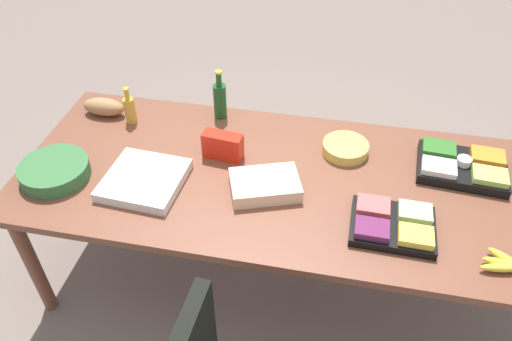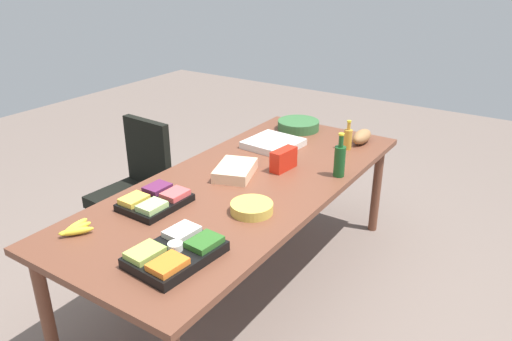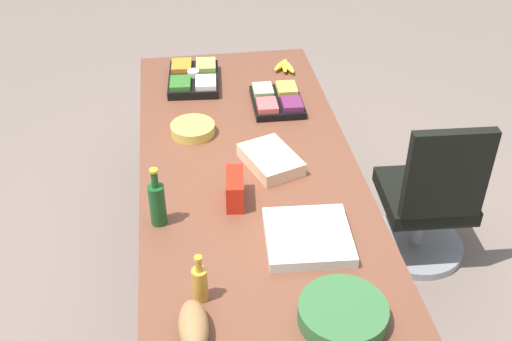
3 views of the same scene
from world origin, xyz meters
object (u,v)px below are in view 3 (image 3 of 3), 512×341
Objects in this scene: fruit_platter at (277,100)px; dressing_bottle at (200,283)px; veggie_tray at (194,78)px; salad_bowl at (343,313)px; sheet_cake at (271,160)px; banana_bunch at (285,66)px; chip_bowl at (193,129)px; bread_loaf at (193,326)px; pizza_box at (308,237)px; office_chair at (427,207)px; wine_bottle at (157,203)px; chip_bag_red at (235,189)px; conference_table at (248,173)px.

dressing_bottle is at bearing -20.85° from fruit_platter.
salad_bowl is at bearing 12.36° from veggie_tray.
veggie_tray reaches higher than sheet_cake.
fruit_platter is at bearing -15.93° from banana_bunch.
veggie_tray is (-0.92, -0.32, 0.00)m from sheet_cake.
sheet_cake is 0.60m from fruit_platter.
chip_bowl is at bearing -42.75° from banana_bunch.
salad_bowl is at bearing -4.38° from banana_bunch.
chip_bowl is 0.98× the size of bread_loaf.
sheet_cake is at bearing 153.91° from dressing_bottle.
sheet_cake is at bearing -169.63° from pizza_box.
office_chair is 3.35× the size of wine_bottle.
fruit_platter is 0.91m from chip_bag_red.
veggie_tray is at bearing -167.64° from salad_bowl.
wine_bottle is (0.41, -1.46, 0.53)m from office_chair.
salad_bowl is at bearing -1.11° from fruit_platter.
office_chair is 1.78m from bread_loaf.
bread_loaf is at bearing -51.69° from office_chair.
chip_bag_red is at bearing -39.11° from sheet_cake.
pizza_box is 0.67m from bread_loaf.
chip_bag_red reaches higher than chip_bowl.
office_chair is 1.38m from chip_bowl.
bread_loaf is (0.65, 0.11, -0.06)m from wine_bottle.
veggie_tray is 1.99m from salad_bowl.
wine_bottle reaches higher than bread_loaf.
wine_bottle is 1.47× the size of banana_bunch.
wine_bottle reaches higher than chip_bowl.
chip_bag_red is (-0.32, -0.27, 0.05)m from pizza_box.
fruit_platter is (-1.16, 0.07, 0.01)m from pizza_box.
veggie_tray is 1.33× the size of salad_bowl.
sheet_cake is 0.96× the size of salad_bowl.
veggie_tray is at bearing 177.26° from dressing_bottle.
office_chair reaches higher than chip_bag_red.
bread_loaf is (1.93, -0.12, 0.01)m from veggie_tray.
salad_bowl is at bearing 18.79° from chip_bowl.
banana_bunch is at bearing 149.52° from wine_bottle.
wine_bottle is 1.61m from banana_bunch.
sheet_cake is 1.02m from salad_bowl.
pizza_box is 1.25× the size of wine_bottle.
dressing_bottle is 0.65× the size of salad_bowl.
sheet_cake is at bearing 122.77° from wine_bottle.
salad_bowl reaches higher than banana_bunch.
chip_bowl is at bearing -161.21° from salad_bowl.
conference_table is 6.96× the size of fruit_platter.
conference_table is at bearing 161.28° from chip_bag_red.
pizza_box is (0.62, 0.17, 0.09)m from conference_table.
bread_loaf is at bearing -3.60° from veggie_tray.
sheet_cake is 0.51m from chip_bowl.
veggie_tray is (-0.57, 0.04, 0.01)m from chip_bowl.
pizza_box is at bearing 130.37° from bread_loaf.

